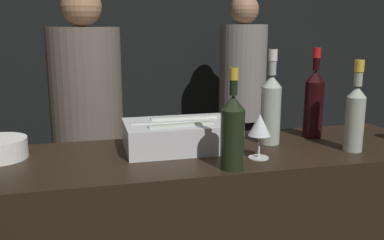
{
  "coord_description": "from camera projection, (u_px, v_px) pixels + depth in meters",
  "views": [
    {
      "loc": [
        -0.38,
        -1.23,
        1.43
      ],
      "look_at": [
        0.0,
        0.29,
        1.08
      ],
      "focal_mm": 40.0,
      "sensor_mm": 36.0,
      "label": 1
    }
  ],
  "objects": [
    {
      "name": "champagne_bottle",
      "position": [
        233.0,
        130.0,
        1.4
      ],
      "size": [
        0.08,
        0.08,
        0.34
      ],
      "color": "black",
      "rests_on": "bar_counter"
    },
    {
      "name": "white_wine_bottle",
      "position": [
        271.0,
        106.0,
        1.7
      ],
      "size": [
        0.08,
        0.08,
        0.38
      ],
      "color": "#9EA899",
      "rests_on": "bar_counter"
    },
    {
      "name": "person_in_hoodie",
      "position": [
        88.0,
        124.0,
        2.34
      ],
      "size": [
        0.39,
        0.39,
        1.63
      ],
      "rotation": [
        0.0,
        0.0,
        2.58
      ],
      "color": "black",
      "rests_on": "ground_plane"
    },
    {
      "name": "person_blond_tee",
      "position": [
        242.0,
        95.0,
        3.2
      ],
      "size": [
        0.35,
        0.35,
        1.65
      ],
      "rotation": [
        0.0,
        0.0,
        -2.63
      ],
      "color": "black",
      "rests_on": "ground_plane"
    },
    {
      "name": "wine_glass",
      "position": [
        260.0,
        126.0,
        1.51
      ],
      "size": [
        0.08,
        0.08,
        0.16
      ],
      "color": "silver",
      "rests_on": "bar_counter"
    },
    {
      "name": "ice_bin_with_bottles",
      "position": [
        179.0,
        134.0,
        1.65
      ],
      "size": [
        0.41,
        0.26,
        0.12
      ],
      "color": "silver",
      "rests_on": "bar_counter"
    },
    {
      "name": "red_wine_bottle_tall",
      "position": [
        314.0,
        101.0,
        1.8
      ],
      "size": [
        0.08,
        0.08,
        0.38
      ],
      "color": "black",
      "rests_on": "bar_counter"
    },
    {
      "name": "rose_wine_bottle",
      "position": [
        355.0,
        114.0,
        1.6
      ],
      "size": [
        0.07,
        0.07,
        0.34
      ],
      "color": "#9EA899",
      "rests_on": "bar_counter"
    },
    {
      "name": "wall_back_chalkboard",
      "position": [
        131.0,
        29.0,
        3.45
      ],
      "size": [
        6.4,
        0.06,
        2.8
      ],
      "color": "black",
      "rests_on": "ground_plane"
    }
  ]
}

